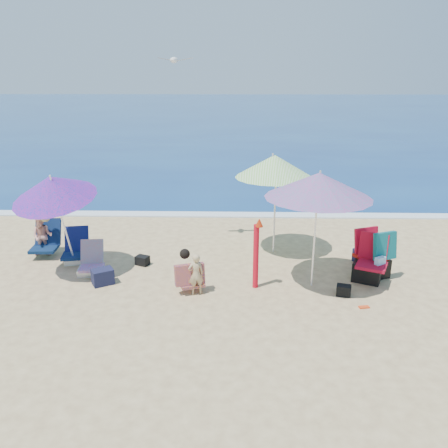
{
  "coord_description": "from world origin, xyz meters",
  "views": [
    {
      "loc": [
        -0.08,
        -7.72,
        4.01
      ],
      "look_at": [
        -0.3,
        1.0,
        1.1
      ],
      "focal_mm": 36.36,
      "sensor_mm": 36.0,
      "label": 1
    }
  ],
  "objects_px": {
    "camp_chair_left": "(369,267)",
    "camp_chair_right": "(374,260)",
    "umbrella_blue": "(52,188)",
    "umbrella_turquoise": "(319,185)",
    "umbrella_striped": "(274,166)",
    "chair_navy": "(77,253)",
    "person_center": "(192,274)",
    "seagull": "(174,60)",
    "chair_rainbow": "(91,265)",
    "person_left": "(43,236)",
    "furled_umbrella": "(257,250)"
  },
  "relations": [
    {
      "from": "umbrella_turquoise",
      "to": "umbrella_blue",
      "type": "xyz_separation_m",
      "value": [
        -5.16,
        0.39,
        -0.17
      ]
    },
    {
      "from": "camp_chair_right",
      "to": "person_left",
      "type": "distance_m",
      "value": 7.31
    },
    {
      "from": "umbrella_blue",
      "to": "chair_navy",
      "type": "relative_size",
      "value": 2.91
    },
    {
      "from": "camp_chair_left",
      "to": "chair_rainbow",
      "type": "bearing_deg",
      "value": 177.87
    },
    {
      "from": "furled_umbrella",
      "to": "camp_chair_left",
      "type": "relative_size",
      "value": 1.47
    },
    {
      "from": "furled_umbrella",
      "to": "person_center",
      "type": "relative_size",
      "value": 1.73
    },
    {
      "from": "seagull",
      "to": "furled_umbrella",
      "type": "bearing_deg",
      "value": -52.84
    },
    {
      "from": "chair_navy",
      "to": "chair_rainbow",
      "type": "bearing_deg",
      "value": -51.26
    },
    {
      "from": "umbrella_turquoise",
      "to": "camp_chair_left",
      "type": "distance_m",
      "value": 2.1
    },
    {
      "from": "umbrella_blue",
      "to": "person_center",
      "type": "relative_size",
      "value": 2.75
    },
    {
      "from": "umbrella_striped",
      "to": "chair_navy",
      "type": "bearing_deg",
      "value": -171.47
    },
    {
      "from": "chair_rainbow",
      "to": "person_left",
      "type": "xyz_separation_m",
      "value": [
        -1.37,
        0.95,
        0.3
      ]
    },
    {
      "from": "umbrella_turquoise",
      "to": "chair_navy",
      "type": "bearing_deg",
      "value": 167.96
    },
    {
      "from": "umbrella_turquoise",
      "to": "person_left",
      "type": "bearing_deg",
      "value": 166.68
    },
    {
      "from": "camp_chair_right",
      "to": "umbrella_blue",
      "type": "bearing_deg",
      "value": -179.56
    },
    {
      "from": "umbrella_blue",
      "to": "chair_rainbow",
      "type": "relative_size",
      "value": 3.4
    },
    {
      "from": "camp_chair_right",
      "to": "umbrella_striped",
      "type": "bearing_deg",
      "value": 147.02
    },
    {
      "from": "camp_chair_left",
      "to": "camp_chair_right",
      "type": "xyz_separation_m",
      "value": [
        0.16,
        0.2,
        0.08
      ]
    },
    {
      "from": "umbrella_striped",
      "to": "chair_rainbow",
      "type": "xyz_separation_m",
      "value": [
        -3.88,
        -1.29,
        -1.87
      ]
    },
    {
      "from": "chair_navy",
      "to": "camp_chair_right",
      "type": "xyz_separation_m",
      "value": [
        6.39,
        -0.64,
        0.17
      ]
    },
    {
      "from": "umbrella_striped",
      "to": "person_center",
      "type": "distance_m",
      "value": 3.17
    },
    {
      "from": "person_left",
      "to": "umbrella_blue",
      "type": "bearing_deg",
      "value": -52.94
    },
    {
      "from": "chair_navy",
      "to": "umbrella_turquoise",
      "type": "bearing_deg",
      "value": -12.04
    },
    {
      "from": "umbrella_striped",
      "to": "umbrella_turquoise",
      "type": "bearing_deg",
      "value": -68.59
    },
    {
      "from": "chair_navy",
      "to": "person_left",
      "type": "relative_size",
      "value": 0.75
    },
    {
      "from": "camp_chair_right",
      "to": "seagull",
      "type": "bearing_deg",
      "value": 157.33
    },
    {
      "from": "person_center",
      "to": "seagull",
      "type": "xyz_separation_m",
      "value": [
        -0.55,
        2.6,
        3.88
      ]
    },
    {
      "from": "furled_umbrella",
      "to": "seagull",
      "type": "relative_size",
      "value": 1.87
    },
    {
      "from": "camp_chair_left",
      "to": "person_center",
      "type": "bearing_deg",
      "value": -169.7
    },
    {
      "from": "furled_umbrella",
      "to": "person_left",
      "type": "xyz_separation_m",
      "value": [
        -4.8,
        1.54,
        -0.31
      ]
    },
    {
      "from": "seagull",
      "to": "camp_chair_left",
      "type": "bearing_deg",
      "value": -25.86
    },
    {
      "from": "camp_chair_left",
      "to": "umbrella_blue",
      "type": "bearing_deg",
      "value": 178.6
    },
    {
      "from": "umbrella_striped",
      "to": "chair_rainbow",
      "type": "relative_size",
      "value": 3.5
    },
    {
      "from": "furled_umbrella",
      "to": "camp_chair_right",
      "type": "relative_size",
      "value": 1.4
    },
    {
      "from": "person_center",
      "to": "person_left",
      "type": "relative_size",
      "value": 0.79
    },
    {
      "from": "seagull",
      "to": "umbrella_turquoise",
      "type": "bearing_deg",
      "value": -37.22
    },
    {
      "from": "camp_chair_right",
      "to": "person_left",
      "type": "relative_size",
      "value": 0.98
    },
    {
      "from": "umbrella_turquoise",
      "to": "person_center",
      "type": "height_order",
      "value": "umbrella_turquoise"
    },
    {
      "from": "umbrella_blue",
      "to": "seagull",
      "type": "height_order",
      "value": "seagull"
    },
    {
      "from": "chair_navy",
      "to": "seagull",
      "type": "xyz_separation_m",
      "value": [
        2.17,
        1.12,
        4.08
      ]
    },
    {
      "from": "chair_navy",
      "to": "person_left",
      "type": "distance_m",
      "value": 0.96
    },
    {
      "from": "umbrella_turquoise",
      "to": "seagull",
      "type": "height_order",
      "value": "seagull"
    },
    {
      "from": "umbrella_turquoise",
      "to": "chair_navy",
      "type": "relative_size",
      "value": 2.95
    },
    {
      "from": "umbrella_blue",
      "to": "chair_rainbow",
      "type": "height_order",
      "value": "umbrella_blue"
    },
    {
      "from": "camp_chair_left",
      "to": "seagull",
      "type": "distance_m",
      "value": 6.02
    },
    {
      "from": "umbrella_turquoise",
      "to": "person_left",
      "type": "height_order",
      "value": "umbrella_turquoise"
    },
    {
      "from": "umbrella_striped",
      "to": "chair_rainbow",
      "type": "height_order",
      "value": "umbrella_striped"
    },
    {
      "from": "chair_rainbow",
      "to": "seagull",
      "type": "bearing_deg",
      "value": 46.54
    },
    {
      "from": "umbrella_turquoise",
      "to": "umbrella_striped",
      "type": "bearing_deg",
      "value": 111.41
    },
    {
      "from": "umbrella_striped",
      "to": "chair_navy",
      "type": "distance_m",
      "value": 4.81
    }
  ]
}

